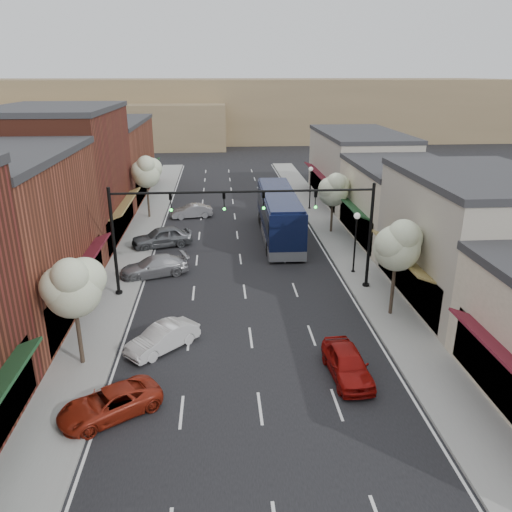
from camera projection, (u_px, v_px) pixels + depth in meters
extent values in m
plane|color=black|center=(253.00, 358.00, 24.83)|extent=(160.00, 160.00, 0.00)
cube|color=gray|center=(137.00, 242.00, 41.52)|extent=(2.80, 73.00, 0.15)
cube|color=gray|center=(336.00, 237.00, 42.71)|extent=(2.80, 73.00, 0.15)
cube|color=gray|center=(154.00, 242.00, 41.62)|extent=(0.25, 73.00, 0.17)
cube|color=gray|center=(320.00, 238.00, 42.61)|extent=(0.25, 73.00, 0.17)
cube|color=black|center=(74.00, 286.00, 29.17)|extent=(0.60, 11.90, 2.60)
cube|color=#59141F|center=(85.00, 262.00, 28.71)|extent=(1.07, 9.80, 0.49)
cube|color=#5F281B|center=(62.00, 178.00, 40.71)|extent=(9.00, 14.00, 10.50)
cube|color=#2D2D30|center=(52.00, 109.00, 38.82)|extent=(9.20, 14.10, 0.40)
cube|color=black|center=(118.00, 220.00, 42.27)|extent=(0.60, 11.90, 2.60)
cube|color=olive|center=(126.00, 202.00, 41.81)|extent=(1.07, 9.80, 0.49)
cube|color=brown|center=(104.00, 161.00, 56.11)|extent=(9.00, 18.00, 8.00)
cube|color=#2D2D30|center=(100.00, 122.00, 54.65)|extent=(9.20, 18.10, 0.40)
cube|color=black|center=(144.00, 181.00, 57.24)|extent=(0.60, 15.30, 2.60)
cube|color=#193F21|center=(150.00, 168.00, 56.77)|extent=(1.07, 12.60, 0.49)
cube|color=#59141F|center=(510.00, 362.00, 18.81)|extent=(1.07, 8.40, 0.49)
cube|color=#A29B8B|center=(474.00, 241.00, 30.13)|extent=(8.00, 12.00, 7.50)
cube|color=#2D2D30|center=(484.00, 177.00, 28.76)|extent=(8.20, 12.10, 0.40)
cube|color=black|center=(410.00, 276.00, 30.61)|extent=(0.60, 10.20, 2.60)
cube|color=olive|center=(400.00, 253.00, 30.03)|extent=(1.07, 8.40, 0.49)
cube|color=beige|center=(403.00, 204.00, 41.61)|extent=(8.00, 12.00, 6.00)
cube|color=#2D2D30|center=(407.00, 166.00, 40.50)|extent=(8.20, 12.10, 0.40)
cube|color=black|center=(358.00, 221.00, 41.83)|extent=(0.60, 10.20, 2.60)
cube|color=#193F21|center=(350.00, 204.00, 41.26)|extent=(1.07, 8.40, 0.49)
cube|color=#A29B8B|center=(358.00, 168.00, 54.53)|extent=(8.00, 16.00, 7.00)
cube|color=#2D2D30|center=(361.00, 134.00, 53.25)|extent=(8.20, 16.10, 0.40)
cube|color=black|center=(324.00, 186.00, 54.93)|extent=(0.60, 13.60, 2.60)
cube|color=#59141F|center=(318.00, 172.00, 54.35)|extent=(1.07, 11.20, 0.49)
cube|color=#7A6647|center=(224.00, 109.00, 106.94)|extent=(120.00, 30.00, 12.00)
cube|color=#7A6647|center=(93.00, 125.00, 94.63)|extent=(50.00, 20.00, 8.00)
cylinder|color=black|center=(366.00, 286.00, 32.83)|extent=(0.44, 0.44, 0.30)
cylinder|color=black|center=(370.00, 237.00, 31.67)|extent=(0.20, 0.20, 7.00)
cylinder|color=black|center=(309.00, 190.00, 30.31)|extent=(8.00, 0.14, 0.14)
imported|color=black|center=(315.00, 200.00, 30.55)|extent=(0.18, 0.46, 1.10)
sphere|color=#19E533|center=(316.00, 207.00, 30.58)|extent=(0.18, 0.18, 0.18)
imported|color=black|center=(264.00, 201.00, 30.32)|extent=(0.18, 0.46, 1.10)
sphere|color=#19E533|center=(264.00, 208.00, 30.36)|extent=(0.18, 0.18, 0.18)
cylinder|color=black|center=(119.00, 293.00, 31.70)|extent=(0.44, 0.44, 0.30)
cylinder|color=black|center=(114.00, 244.00, 30.54)|extent=(0.20, 0.20, 7.00)
cylinder|color=black|center=(177.00, 193.00, 29.75)|extent=(8.00, 0.14, 0.14)
imported|color=black|center=(171.00, 203.00, 29.93)|extent=(0.18, 0.46, 1.10)
sphere|color=#19E533|center=(171.00, 210.00, 29.96)|extent=(0.18, 0.18, 0.18)
imported|color=black|center=(224.00, 202.00, 30.15)|extent=(0.18, 0.46, 1.10)
sphere|color=#19E533|center=(224.00, 209.00, 30.19)|extent=(0.18, 0.18, 0.18)
cylinder|color=#47382B|center=(393.00, 286.00, 28.52)|extent=(0.20, 0.20, 3.71)
sphere|color=beige|center=(397.00, 248.00, 27.72)|extent=(2.60, 2.60, 2.60)
sphere|color=beige|center=(405.00, 238.00, 27.87)|extent=(2.00, 2.00, 2.00)
sphere|color=beige|center=(392.00, 244.00, 27.29)|extent=(1.90, 1.90, 1.90)
sphere|color=beige|center=(403.00, 235.00, 26.94)|extent=(1.70, 1.70, 1.70)
cylinder|color=#47382B|center=(332.00, 215.00, 43.55)|extent=(0.20, 0.20, 3.33)
sphere|color=beige|center=(333.00, 191.00, 42.83)|extent=(2.60, 2.60, 2.60)
sphere|color=beige|center=(338.00, 186.00, 43.01)|extent=(2.00, 2.00, 2.00)
sphere|color=beige|center=(329.00, 189.00, 42.42)|extent=(1.90, 1.90, 1.90)
sphere|color=beige|center=(336.00, 183.00, 42.08)|extent=(1.70, 1.70, 1.70)
cylinder|color=#47382B|center=(79.00, 333.00, 23.63)|extent=(0.20, 0.20, 3.52)
sphere|color=beige|center=(73.00, 290.00, 22.87)|extent=(2.60, 2.60, 2.60)
sphere|color=beige|center=(85.00, 279.00, 23.04)|extent=(2.00, 2.00, 2.00)
sphere|color=beige|center=(61.00, 287.00, 22.45)|extent=(1.90, 1.90, 1.90)
sphere|color=beige|center=(70.00, 277.00, 22.11)|extent=(1.70, 1.70, 1.70)
cylinder|color=#47382B|center=(148.00, 199.00, 47.90)|extent=(0.20, 0.20, 3.84)
sphere|color=beige|center=(146.00, 174.00, 47.07)|extent=(2.60, 2.60, 2.60)
sphere|color=beige|center=(152.00, 168.00, 47.22)|extent=(2.00, 2.00, 2.00)
sphere|color=beige|center=(141.00, 171.00, 46.63)|extent=(1.90, 1.90, 1.90)
sphere|color=beige|center=(146.00, 165.00, 46.27)|extent=(1.70, 1.70, 1.70)
cylinder|color=black|center=(353.00, 272.00, 35.17)|extent=(0.28, 0.28, 0.20)
cylinder|color=black|center=(355.00, 247.00, 34.52)|extent=(0.12, 0.12, 4.00)
sphere|color=white|center=(357.00, 216.00, 33.75)|extent=(0.44, 0.44, 0.44)
cylinder|color=black|center=(309.00, 209.00, 51.54)|extent=(0.28, 0.28, 0.20)
cylinder|color=black|center=(310.00, 191.00, 50.88)|extent=(0.12, 0.12, 4.00)
sphere|color=white|center=(311.00, 169.00, 50.12)|extent=(0.44, 0.44, 0.44)
cube|color=black|center=(279.00, 214.00, 42.15)|extent=(2.98, 12.94, 3.31)
cube|color=#595B60|center=(279.00, 231.00, 42.68)|extent=(3.00, 12.96, 0.75)
cube|color=black|center=(279.00, 208.00, 41.99)|extent=(3.02, 11.91, 1.18)
cube|color=black|center=(279.00, 194.00, 41.56)|extent=(2.75, 12.42, 0.27)
cube|color=black|center=(289.00, 228.00, 35.92)|extent=(2.24, 0.11, 1.29)
cylinder|color=black|center=(269.00, 249.00, 38.39)|extent=(0.36, 1.12, 1.12)
cylinder|color=black|center=(301.00, 248.00, 38.53)|extent=(0.36, 1.12, 1.12)
cylinder|color=black|center=(261.00, 218.00, 46.44)|extent=(0.36, 1.12, 1.12)
cylinder|color=black|center=(288.00, 218.00, 46.59)|extent=(0.36, 1.12, 1.12)
cylinder|color=black|center=(262.00, 223.00, 45.03)|extent=(0.36, 1.12, 1.12)
cylinder|color=black|center=(290.00, 223.00, 45.18)|extent=(0.36, 1.12, 1.12)
imported|color=maroon|center=(347.00, 363.00, 23.06)|extent=(1.91, 4.25, 1.42)
imported|color=maroon|center=(110.00, 403.00, 20.47)|extent=(4.58, 3.88, 1.17)
imported|color=silver|center=(163.00, 338.00, 25.38)|extent=(3.82, 3.73, 1.30)
imported|color=#98989D|center=(154.00, 266.00, 34.62)|extent=(5.11, 3.34, 1.38)
imported|color=#4F5256|center=(162.00, 237.00, 40.37)|extent=(5.20, 3.37, 1.65)
imported|color=#A6A7AC|center=(192.00, 211.00, 48.50)|extent=(4.17, 2.13, 1.31)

